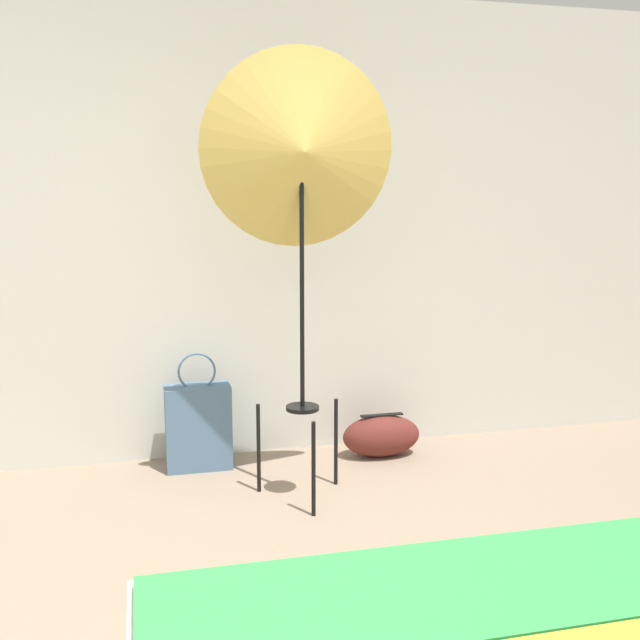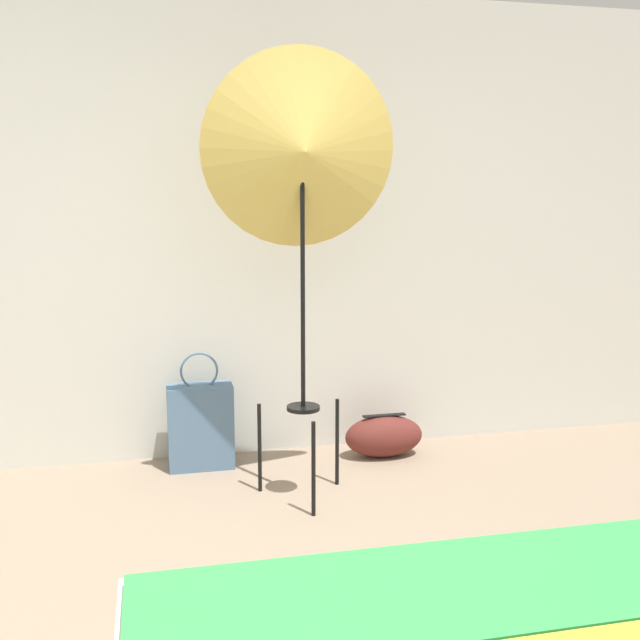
% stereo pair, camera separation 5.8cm
% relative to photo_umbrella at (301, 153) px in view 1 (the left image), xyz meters
% --- Properties ---
extents(wall_back, '(8.00, 0.05, 2.60)m').
position_rel_photo_umbrella_xyz_m(wall_back, '(-0.33, 0.75, -0.39)').
color(wall_back, beige).
rests_on(wall_back, ground_plane).
extents(photo_umbrella, '(0.94, 0.39, 2.18)m').
position_rel_photo_umbrella_xyz_m(photo_umbrella, '(0.00, 0.00, 0.00)').
color(photo_umbrella, black).
rests_on(photo_umbrella, ground_plane).
extents(tote_bag, '(0.36, 0.18, 0.65)m').
position_rel_photo_umbrella_xyz_m(tote_bag, '(-0.47, 0.53, -1.45)').
color(tote_bag, slate).
rests_on(tote_bag, ground_plane).
extents(duffel_bag, '(0.46, 0.24, 0.25)m').
position_rel_photo_umbrella_xyz_m(duffel_bag, '(0.57, 0.47, -1.57)').
color(duffel_bag, '#5B231E').
rests_on(duffel_bag, ground_plane).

